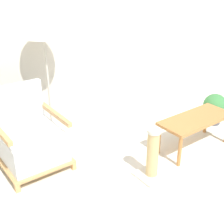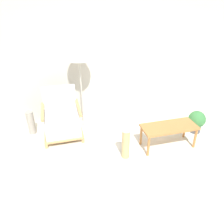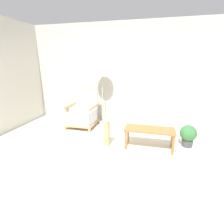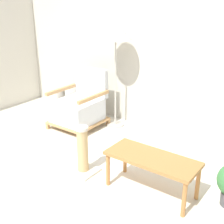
{
  "view_description": "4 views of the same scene",
  "coord_description": "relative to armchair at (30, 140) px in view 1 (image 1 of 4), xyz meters",
  "views": [
    {
      "loc": [
        -1.94,
        -1.45,
        2.11
      ],
      "look_at": [
        0.01,
        1.19,
        0.55
      ],
      "focal_mm": 50.0,
      "sensor_mm": 36.0,
      "label": 1
    },
    {
      "loc": [
        -0.9,
        -2.18,
        2.43
      ],
      "look_at": [
        0.01,
        1.19,
        0.55
      ],
      "focal_mm": 35.0,
      "sensor_mm": 36.0,
      "label": 2
    },
    {
      "loc": [
        0.97,
        -2.61,
        1.66
      ],
      "look_at": [
        0.01,
        1.19,
        0.55
      ],
      "focal_mm": 28.0,
      "sensor_mm": 36.0,
      "label": 3
    },
    {
      "loc": [
        2.23,
        -1.85,
        2.0
      ],
      "look_at": [
        0.01,
        1.19,
        0.55
      ],
      "focal_mm": 50.0,
      "sensor_mm": 36.0,
      "label": 4
    }
  ],
  "objects": [
    {
      "name": "armchair",
      "position": [
        0.0,
        0.0,
        0.0
      ],
      "size": [
        0.71,
        0.75,
        0.89
      ],
      "color": "tan",
      "rests_on": "ground_plane"
    },
    {
      "name": "potted_plant",
      "position": [
        2.55,
        -0.59,
        -0.06
      ],
      "size": [
        0.33,
        0.33,
        0.45
      ],
      "color": "#4C4C51",
      "rests_on": "ground_plane"
    },
    {
      "name": "wall_back",
      "position": [
        0.88,
        0.67,
        1.03
      ],
      "size": [
        8.0,
        0.06,
        2.7
      ],
      "color": "beige",
      "rests_on": "ground_plane"
    },
    {
      "name": "coffee_table",
      "position": [
        1.79,
        -0.87,
        0.05
      ],
      "size": [
        0.97,
        0.41,
        0.42
      ],
      "color": "#B2753D",
      "rests_on": "ground_plane"
    },
    {
      "name": "scratching_post",
      "position": [
        0.95,
        -1.0,
        -0.08
      ],
      "size": [
        0.31,
        0.31,
        0.59
      ],
      "color": "beige",
      "rests_on": "ground_plane"
    },
    {
      "name": "ground_plane",
      "position": [
        0.88,
        -1.54,
        -0.32
      ],
      "size": [
        14.0,
        14.0,
        0.0
      ],
      "primitive_type": "plane",
      "color": "silver"
    },
    {
      "name": "floor_lamp",
      "position": [
        0.44,
        0.35,
        1.1
      ],
      "size": [
        0.48,
        0.48,
        1.6
      ],
      "color": "#B7B2A8",
      "rests_on": "ground_plane"
    }
  ]
}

